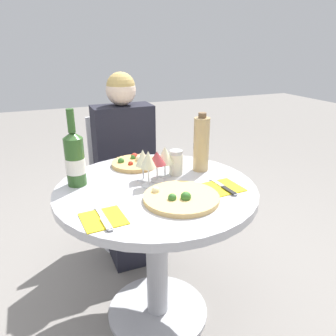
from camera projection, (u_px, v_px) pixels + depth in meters
name	position (u px, v px, depth m)	size (l,w,h in m)	color
ground_plane	(158.00, 312.00, 1.69)	(12.00, 12.00, 0.00)	gray
dining_table	(157.00, 222.00, 1.50)	(0.88, 0.88, 0.71)	#B2B2B7
chair_behind_diner	(123.00, 184.00, 2.19)	(0.39, 0.39, 0.86)	silver
seated_diner	(128.00, 178.00, 2.04)	(0.36, 0.39, 1.15)	black
pizza_large	(181.00, 198.00, 1.30)	(0.31, 0.31, 0.05)	#DBB26B
pizza_small_far	(135.00, 162.00, 1.68)	(0.24, 0.24, 0.05)	tan
wine_bottle	(75.00, 159.00, 1.41)	(0.08, 0.08, 0.34)	#2D5623
tall_carafe	(201.00, 144.00, 1.57)	(0.08, 0.08, 0.29)	tan
sugar_shaker	(176.00, 163.00, 1.55)	(0.06, 0.06, 0.12)	silver
wine_glass_center	(157.00, 159.00, 1.46)	(0.08, 0.08, 0.14)	silver
wine_glass_front_left	(148.00, 160.00, 1.40)	(0.07, 0.07, 0.16)	silver
wine_glass_back_left	(143.00, 158.00, 1.47)	(0.07, 0.07, 0.15)	silver
wine_glass_back_right	(165.00, 155.00, 1.51)	(0.08, 0.08, 0.15)	silver
place_setting_left	(103.00, 219.00, 1.16)	(0.16, 0.19, 0.01)	yellow
place_setting_right	(223.00, 187.00, 1.42)	(0.16, 0.19, 0.01)	yellow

